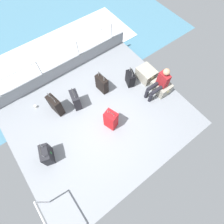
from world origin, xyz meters
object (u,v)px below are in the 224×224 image
object	(u,v)px
suitcase_1	(56,105)
suitcase_2	(47,155)
cargo_crate_0	(146,74)
passenger_seated	(160,83)
suitcase_4	(76,100)
suitcase_0	(130,79)
suitcase_5	(111,120)
cargo_crate_1	(161,87)
suitcase_3	(102,84)
paper_cup	(36,106)

from	to	relation	value
suitcase_1	suitcase_2	distance (m)	1.46
cargo_crate_0	passenger_seated	bearing A→B (deg)	-11.63
passenger_seated	suitcase_2	xyz separation A→B (m)	(-0.22, -3.80, -0.28)
passenger_seated	suitcase_4	xyz separation A→B (m)	(-1.18, -2.32, -0.26)
passenger_seated	suitcase_4	bearing A→B (deg)	-116.92
suitcase_0	suitcase_1	xyz separation A→B (m)	(-0.54, -2.45, 0.08)
cargo_crate_0	suitcase_0	xyz separation A→B (m)	(-0.15, -0.59, 0.05)
suitcase_1	suitcase_5	world-z (taller)	suitcase_1
cargo_crate_1	passenger_seated	distance (m)	0.41
passenger_seated	suitcase_1	size ratio (longest dim) A/B	1.29
suitcase_2	suitcase_5	distance (m)	1.95
suitcase_3	suitcase_5	world-z (taller)	suitcase_5
cargo_crate_1	paper_cup	xyz separation A→B (m)	(-1.89, -3.59, -0.13)
cargo_crate_1	suitcase_2	xyz separation A→B (m)	(-0.22, -3.98, 0.09)
suitcase_0	paper_cup	bearing A→B (deg)	-109.73
suitcase_3	cargo_crate_0	bearing A→B (deg)	71.07
suitcase_0	cargo_crate_1	bearing A→B (deg)	37.07
cargo_crate_1	suitcase_0	size ratio (longest dim) A/B	0.91
suitcase_1	paper_cup	world-z (taller)	suitcase_1
passenger_seated	suitcase_3	xyz separation A→B (m)	(-1.19, -1.33, -0.26)
suitcase_1	paper_cup	xyz separation A→B (m)	(-0.53, -0.52, -0.28)
suitcase_1	suitcase_5	size ratio (longest dim) A/B	1.03
suitcase_0	paper_cup	distance (m)	3.16
suitcase_0	passenger_seated	bearing A→B (deg)	28.29
passenger_seated	suitcase_1	bearing A→B (deg)	-115.21
suitcase_1	suitcase_3	world-z (taller)	suitcase_1
suitcase_4	paper_cup	world-z (taller)	suitcase_4
suitcase_0	suitcase_2	xyz separation A→B (m)	(0.61, -3.35, 0.02)
suitcase_5	suitcase_2	bearing A→B (deg)	-96.94
suitcase_1	suitcase_4	size ratio (longest dim) A/B	1.12
cargo_crate_1	suitcase_1	bearing A→B (deg)	-113.91
suitcase_2	suitcase_3	bearing A→B (deg)	111.44
suitcase_1	cargo_crate_0	bearing A→B (deg)	77.35
suitcase_1	suitcase_2	bearing A→B (deg)	-38.22
suitcase_5	suitcase_3	bearing A→B (deg)	155.85
passenger_seated	suitcase_5	bearing A→B (deg)	-89.45
passenger_seated	suitcase_3	world-z (taller)	passenger_seated
suitcase_0	paper_cup	xyz separation A→B (m)	(-1.06, -2.97, -0.20)
suitcase_0	suitcase_2	bearing A→B (deg)	-79.69
cargo_crate_0	suitcase_1	bearing A→B (deg)	-102.65
suitcase_4	suitcase_2	bearing A→B (deg)	-57.14
suitcase_1	paper_cup	distance (m)	0.79
cargo_crate_1	suitcase_0	distance (m)	1.04
cargo_crate_0	suitcase_0	distance (m)	0.61
cargo_crate_0	suitcase_4	size ratio (longest dim) A/B	0.84
cargo_crate_0	cargo_crate_1	world-z (taller)	cargo_crate_0
suitcase_5	suitcase_4	bearing A→B (deg)	-159.55
suitcase_4	suitcase_5	bearing A→B (deg)	20.45
passenger_seated	paper_cup	world-z (taller)	passenger_seated
suitcase_3	suitcase_4	distance (m)	0.99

